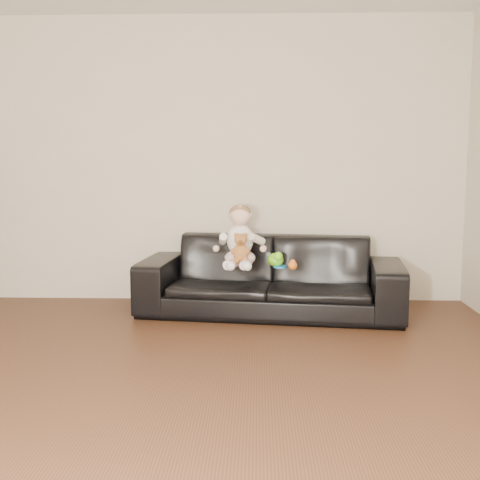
{
  "coord_description": "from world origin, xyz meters",
  "views": [
    {
      "loc": [
        0.6,
        -2.81,
        1.31
      ],
      "look_at": [
        0.45,
        2.14,
        0.65
      ],
      "focal_mm": 45.0,
      "sensor_mm": 36.0,
      "label": 1
    }
  ],
  "objects_px": {
    "toy_rattle": "(293,265)",
    "toy_blue_disc": "(280,267)",
    "sofa": "(270,276)",
    "toy_green": "(275,260)",
    "teddy_bear": "(241,248)",
    "baby": "(240,239)"
  },
  "relations": [
    {
      "from": "toy_green",
      "to": "toy_rattle",
      "type": "xyz_separation_m",
      "value": [
        0.13,
        -0.16,
        -0.02
      ]
    },
    {
      "from": "teddy_bear",
      "to": "toy_blue_disc",
      "type": "bearing_deg",
      "value": 23.73
    },
    {
      "from": "teddy_bear",
      "to": "toy_rattle",
      "type": "distance_m",
      "value": 0.44
    },
    {
      "from": "sofa",
      "to": "baby",
      "type": "relative_size",
      "value": 4.3
    },
    {
      "from": "sofa",
      "to": "toy_blue_disc",
      "type": "height_order",
      "value": "sofa"
    },
    {
      "from": "sofa",
      "to": "baby",
      "type": "xyz_separation_m",
      "value": [
        -0.26,
        -0.12,
        0.33
      ]
    },
    {
      "from": "sofa",
      "to": "toy_blue_disc",
      "type": "xyz_separation_m",
      "value": [
        0.07,
        -0.17,
        0.11
      ]
    },
    {
      "from": "toy_blue_disc",
      "to": "sofa",
      "type": "bearing_deg",
      "value": 113.33
    },
    {
      "from": "sofa",
      "to": "toy_blue_disc",
      "type": "bearing_deg",
      "value": -59.49
    },
    {
      "from": "teddy_bear",
      "to": "toy_blue_disc",
      "type": "height_order",
      "value": "teddy_bear"
    },
    {
      "from": "toy_green",
      "to": "sofa",
      "type": "bearing_deg",
      "value": 107.94
    },
    {
      "from": "baby",
      "to": "teddy_bear",
      "type": "bearing_deg",
      "value": -70.79
    },
    {
      "from": "baby",
      "to": "teddy_bear",
      "type": "xyz_separation_m",
      "value": [
        0.01,
        -0.16,
        -0.05
      ]
    },
    {
      "from": "sofa",
      "to": "teddy_bear",
      "type": "relative_size",
      "value": 9.33
    },
    {
      "from": "sofa",
      "to": "toy_green",
      "type": "relative_size",
      "value": 13.51
    },
    {
      "from": "toy_green",
      "to": "toy_rattle",
      "type": "height_order",
      "value": "toy_green"
    },
    {
      "from": "teddy_bear",
      "to": "toy_blue_disc",
      "type": "distance_m",
      "value": 0.38
    },
    {
      "from": "sofa",
      "to": "baby",
      "type": "bearing_deg",
      "value": -147.77
    },
    {
      "from": "toy_rattle",
      "to": "toy_blue_disc",
      "type": "distance_m",
      "value": 0.15
    },
    {
      "from": "toy_blue_disc",
      "to": "toy_rattle",
      "type": "bearing_deg",
      "value": -48.23
    },
    {
      "from": "toy_rattle",
      "to": "toy_blue_disc",
      "type": "xyz_separation_m",
      "value": [
        -0.1,
        0.11,
        -0.03
      ]
    },
    {
      "from": "toy_green",
      "to": "toy_rattle",
      "type": "bearing_deg",
      "value": -50.45
    }
  ]
}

